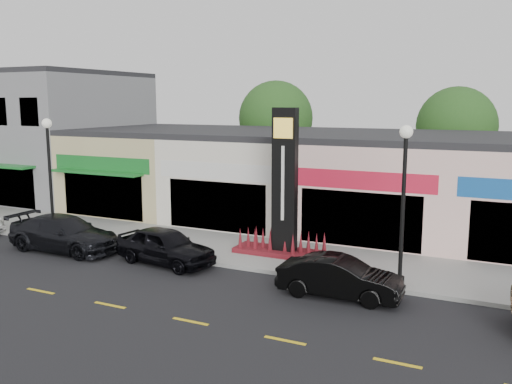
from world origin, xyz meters
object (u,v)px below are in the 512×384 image
car_dark_sedan (64,234)px  car_black_sedan (165,246)px  car_black_conv (340,277)px  lamp_west_near (49,165)px  pylon_sign (285,204)px  lamp_east_near (404,189)px

car_dark_sedan → car_black_sedan: car_dark_sedan is taller
car_dark_sedan → car_black_conv: (12.38, -0.36, -0.09)m
lamp_west_near → pylon_sign: bearing=8.8°
lamp_east_near → car_dark_sedan: lamp_east_near is taller
car_black_sedan → lamp_west_near: bearing=90.3°
pylon_sign → car_black_conv: (3.36, -3.36, -1.60)m
lamp_west_near → car_black_conv: 14.72m
lamp_east_near → car_black_conv: 3.65m
lamp_west_near → lamp_east_near: (16.00, 0.00, 0.00)m
pylon_sign → car_black_sedan: 5.06m
lamp_west_near → lamp_east_near: same height
lamp_west_near → car_dark_sedan: size_ratio=1.05×
pylon_sign → car_black_sedan: (-3.97, -2.73, -1.54)m
lamp_east_near → pylon_sign: bearing=161.3°
lamp_east_near → car_dark_sedan: 14.34m
lamp_west_near → car_dark_sedan: lamp_west_near is taller
car_dark_sedan → lamp_east_near: bearing=-85.0°
car_black_sedan → car_black_conv: bearing=-86.2°
lamp_west_near → car_black_sedan: size_ratio=1.27×
lamp_west_near → lamp_east_near: bearing=0.0°
lamp_west_near → car_black_conv: lamp_west_near is taller
pylon_sign → car_black_conv: 5.01m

